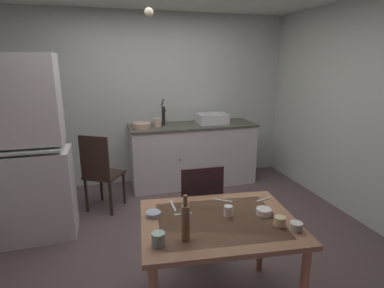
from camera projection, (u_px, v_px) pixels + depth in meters
name	position (u px, v px, depth m)	size (l,w,h in m)	color
ground_plane	(180.00, 238.00, 3.28)	(5.26, 5.26, 0.00)	#584748
wall_back	(151.00, 100.00, 4.67)	(4.36, 0.10, 2.54)	silver
wall_right	(363.00, 112.00, 3.52)	(0.10, 3.71, 2.54)	silver
hutch_cabinet	(15.00, 158.00, 3.06)	(1.04, 0.45, 1.91)	silver
counter_cabinet	(193.00, 154.00, 4.69)	(1.89, 0.64, 0.93)	silver
sink_basin	(212.00, 118.00, 4.63)	(0.44, 0.34, 0.15)	white
hand_pump	(164.00, 114.00, 4.45)	(0.05, 0.27, 0.39)	#232328
mixing_bowl_counter	(142.00, 126.00, 4.31)	(0.25, 0.25, 0.07)	tan
stoneware_crock	(157.00, 122.00, 4.41)	(0.11, 0.11, 0.12)	beige
dining_table	(219.00, 232.00, 2.20)	(1.17, 0.95, 0.74)	#9E6C4D
chair_far_side	(199.00, 209.00, 2.85)	(0.41, 0.41, 0.95)	#321E22
chair_by_counter	(101.00, 172.00, 3.77)	(0.55, 0.55, 1.00)	#31221C
serving_bowl_wide	(264.00, 212.00, 2.24)	(0.11, 0.11, 0.05)	white
soup_bowl_small	(153.00, 214.00, 2.22)	(0.11, 0.11, 0.03)	#9EB2C6
teacup_mint	(296.00, 226.00, 2.03)	(0.08, 0.08, 0.06)	white
mug_tall	(228.00, 211.00, 2.22)	(0.06, 0.06, 0.08)	white
teacup_cream	(158.00, 239.00, 1.86)	(0.08, 0.08, 0.08)	#ADD1C1
mug_dark	(280.00, 221.00, 2.09)	(0.08, 0.08, 0.06)	beige
glass_bottle	(186.00, 222.00, 1.90)	(0.06, 0.06, 0.30)	olive
table_knife	(173.00, 205.00, 2.38)	(0.19, 0.02, 0.01)	silver
teaspoon_near_bowl	(223.00, 200.00, 2.47)	(0.16, 0.02, 0.01)	beige
teaspoon_by_cup	(264.00, 199.00, 2.49)	(0.15, 0.02, 0.01)	beige
serving_spoon	(183.00, 214.00, 2.25)	(0.13, 0.02, 0.01)	beige
pendant_bulb	(149.00, 12.00, 2.69)	(0.08, 0.08, 0.08)	#F9EFCC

